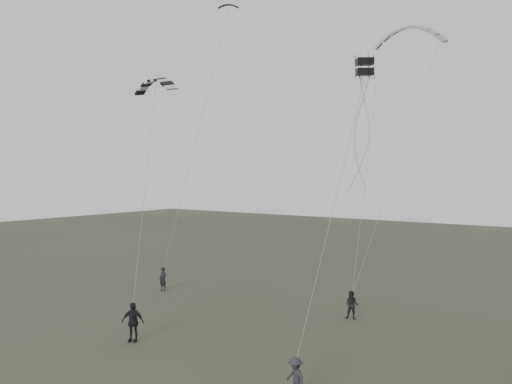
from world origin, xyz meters
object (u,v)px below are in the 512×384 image
Objects in this scene: flyer_far at (295,378)px; kite_striped at (155,79)px; flyer_right at (352,305)px; kite_pale_large at (409,27)px; flyer_left at (163,279)px; kite_dark_small at (228,5)px; flyer_center at (133,322)px; kite_box at (365,67)px.

kite_striped is at bearing -179.57° from flyer_far.
flyer_far is at bearing -88.85° from flyer_right.
flyer_right is 0.37× the size of kite_pale_large.
kite_dark_small reaches higher than flyer_left.
kite_pale_large is (12.01, 3.02, -2.88)m from kite_dark_small.
flyer_center is 0.44× the size of kite_pale_large.
kite_striped reaches higher than flyer_right.
kite_dark_small is at bearing 36.12° from flyer_left.
kite_box is (13.69, -7.83, -7.45)m from kite_dark_small.
kite_dark_small is at bearing 78.58° from flyer_center.
flyer_center is at bearing -54.86° from flyer_left.
kite_striped is (-1.26, -5.89, -6.06)m from kite_dark_small.
flyer_right is at bearing 27.08° from flyer_center.
kite_pale_large is 11.89m from kite_box.
kite_striped is at bearing -53.11° from flyer_left.
kite_dark_small is at bearing 81.44° from kite_striped.
kite_box is at bearing -6.67° from flyer_center.
flyer_left is 19.09m from flyer_far.
kite_dark_small reaches higher than flyer_far.
flyer_right is 2.23× the size of kite_box.
flyer_center is 16.50m from kite_box.
flyer_right is at bearing 128.26° from flyer_far.
flyer_right is 14.01m from kite_box.
flyer_left is 1.03× the size of flyer_right.
flyer_left is 0.52× the size of kite_striped.
flyer_left is 0.39× the size of kite_pale_large.
flyer_far is 22.80m from kite_pale_large.
flyer_center is at bearing -139.05° from flyer_right.
kite_striped is (-11.68, -4.17, 13.57)m from flyer_right.
flyer_center is at bearing -105.08° from kite_dark_small.
flyer_right is 0.50× the size of kite_striped.
kite_box is at bearing -18.43° from flyer_left.
flyer_center is (6.72, -8.61, 0.13)m from flyer_left.
kite_box is (1.67, -10.85, -4.58)m from kite_pale_large.
kite_dark_small is at bearing 117.28° from kite_box.
kite_pale_large reaches higher than flyer_left.
kite_striped reaches higher than flyer_far.
flyer_far is 1.06× the size of kite_dark_small.
flyer_far is at bearing -73.42° from kite_dark_small.
flyer_far is (2.53, -10.63, -0.06)m from flyer_right.
flyer_far is 13.07m from kite_box.
flyer_far is at bearing -20.94° from kite_striped.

